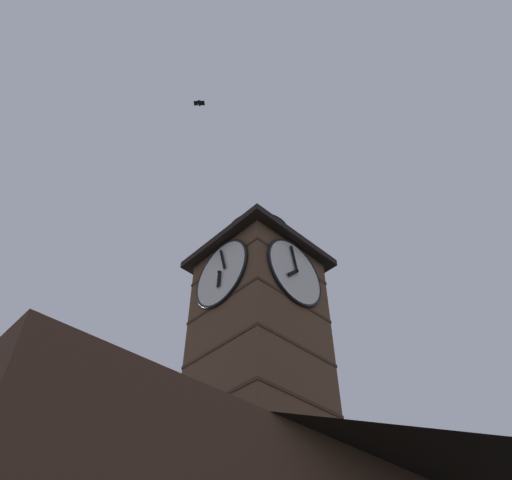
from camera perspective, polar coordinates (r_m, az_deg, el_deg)
clock_tower at (r=16.10m, az=0.33°, el=-9.04°), size 3.99×3.99×9.56m
flying_bird_high at (r=21.78m, az=-6.65°, el=15.62°), size 0.47×0.47×0.16m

